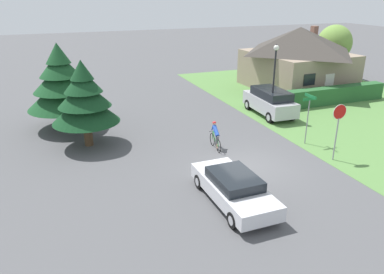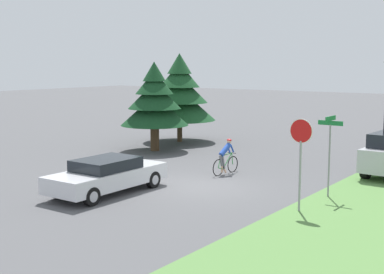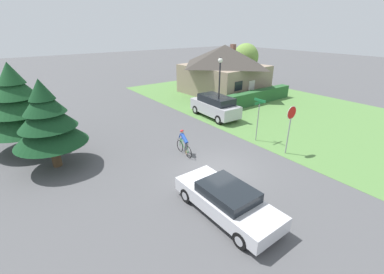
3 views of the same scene
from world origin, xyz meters
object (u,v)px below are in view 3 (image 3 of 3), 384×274
object	(u,v)px
street_name_sign	(259,113)
deciduous_tree_right	(245,57)
parked_suv_right	(215,106)
cyclist	(184,143)
sedan_left_lane	(227,200)
conifer_tall_far	(18,104)
stop_sign	(291,120)
street_lamp	(220,79)
cottage_house	(224,69)
conifer_tall_near	(47,120)

from	to	relation	value
street_name_sign	deciduous_tree_right	bearing A→B (deg)	45.60
parked_suv_right	street_name_sign	size ratio (longest dim) A/B	1.65
cyclist	sedan_left_lane	bearing A→B (deg)	167.66
parked_suv_right	conifer_tall_far	xyz separation A→B (m)	(-13.45, 2.42, 1.90)
stop_sign	conifer_tall_far	world-z (taller)	conifer_tall_far
conifer_tall_far	deciduous_tree_right	xyz separation A→B (m)	(25.57, 5.64, 0.57)
parked_suv_right	conifer_tall_far	distance (m)	13.79
street_lamp	deciduous_tree_right	world-z (taller)	deciduous_tree_right
cottage_house	cyclist	world-z (taller)	cottage_house
cottage_house	street_lamp	bearing A→B (deg)	-138.77
sedan_left_lane	stop_sign	distance (m)	7.10
sedan_left_lane	parked_suv_right	size ratio (longest dim) A/B	1.00
cottage_house	stop_sign	world-z (taller)	cottage_house
conifer_tall_far	cottage_house	bearing A→B (deg)	10.21
street_lamp	parked_suv_right	bearing A→B (deg)	64.73
sedan_left_lane	street_lamp	bearing A→B (deg)	-40.60
sedan_left_lane	parked_suv_right	distance (m)	12.26
conifer_tall_far	sedan_left_lane	bearing A→B (deg)	-64.38
stop_sign	conifer_tall_far	distance (m)	16.03
sedan_left_lane	conifer_tall_far	distance (m)	13.43
stop_sign	street_lamp	xyz separation A→B (m)	(0.62, 6.84, 1.26)
street_lamp	deciduous_tree_right	bearing A→B (deg)	35.39
cottage_house	stop_sign	xyz separation A→B (m)	(-7.52, -13.69, -0.61)
conifer_tall_near	conifer_tall_far	size ratio (longest dim) A/B	0.90
cottage_house	stop_sign	bearing A→B (deg)	-122.35
cottage_house	conifer_tall_near	xyz separation A→B (m)	(-18.98, -7.10, -0.04)
cottage_house	conifer_tall_far	world-z (taller)	conifer_tall_far
conifer_tall_far	street_name_sign	bearing A→B (deg)	-31.88
cyclist	deciduous_tree_right	size ratio (longest dim) A/B	0.34
sedan_left_lane	deciduous_tree_right	size ratio (longest dim) A/B	0.92
sedan_left_lane	street_name_sign	world-z (taller)	street_name_sign
cottage_house	cyclist	xyz separation A→B (m)	(-12.54, -10.14, -2.01)
cottage_house	sedan_left_lane	size ratio (longest dim) A/B	1.91
sedan_left_lane	conifer_tall_near	world-z (taller)	conifer_tall_near
parked_suv_right	street_name_sign	world-z (taller)	street_name_sign
cyclist	conifer_tall_far	world-z (taller)	conifer_tall_far
street_name_sign	deciduous_tree_right	world-z (taller)	deciduous_tree_right
sedan_left_lane	conifer_tall_far	bearing A→B (deg)	25.15
cyclist	parked_suv_right	size ratio (longest dim) A/B	0.37
sedan_left_lane	deciduous_tree_right	world-z (taller)	deciduous_tree_right
cyclist	street_name_sign	bearing A→B (deg)	-98.52
street_name_sign	conifer_tall_near	size ratio (longest dim) A/B	0.60
street_lamp	conifer_tall_far	world-z (taller)	conifer_tall_far
cyclist	conifer_tall_near	xyz separation A→B (m)	(-6.43, 3.03, 1.97)
cottage_house	sedan_left_lane	world-z (taller)	cottage_house
sedan_left_lane	deciduous_tree_right	bearing A→B (deg)	-48.94
street_name_sign	cyclist	bearing A→B (deg)	166.60
parked_suv_right	conifer_tall_near	bearing A→B (deg)	97.74
parked_suv_right	conifer_tall_near	distance (m)	12.65
cyclist	street_name_sign	distance (m)	5.35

